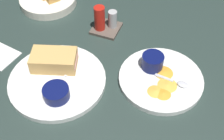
{
  "coord_description": "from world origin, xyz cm",
  "views": [
    {
      "loc": [
        33.94,
        -49.24,
        64.45
      ],
      "look_at": [
        13.86,
        1.9,
        3.0
      ],
      "focal_mm": 46.11,
      "sensor_mm": 36.0,
      "label": 1
    }
  ],
  "objects_px": {
    "ramekin_light_gravy": "(153,61)",
    "spoon_by_gravy_ramekin": "(178,83)",
    "spoon_by_dark_ramekin": "(64,80)",
    "ramekin_dark_sauce": "(56,93)",
    "plate_chips_companion": "(161,79)",
    "condiment_caddy": "(105,22)",
    "plate_sandwich_main": "(58,81)",
    "sandwich_half_near": "(54,60)"
  },
  "relations": [
    {
      "from": "condiment_caddy",
      "to": "ramekin_dark_sauce",
      "type": "bearing_deg",
      "value": -91.25
    },
    {
      "from": "sandwich_half_near",
      "to": "ramekin_light_gravy",
      "type": "distance_m",
      "value": 0.29
    },
    {
      "from": "sandwich_half_near",
      "to": "ramekin_dark_sauce",
      "type": "relative_size",
      "value": 2.06
    },
    {
      "from": "plate_chips_companion",
      "to": "spoon_by_gravy_ramekin",
      "type": "relative_size",
      "value": 2.44
    },
    {
      "from": "ramekin_dark_sauce",
      "to": "ramekin_light_gravy",
      "type": "distance_m",
      "value": 0.29
    },
    {
      "from": "ramekin_light_gravy",
      "to": "condiment_caddy",
      "type": "distance_m",
      "value": 0.24
    },
    {
      "from": "plate_sandwich_main",
      "to": "plate_chips_companion",
      "type": "xyz_separation_m",
      "value": [
        0.27,
        0.11,
        0.0
      ]
    },
    {
      "from": "ramekin_dark_sauce",
      "to": "spoon_by_dark_ramekin",
      "type": "height_order",
      "value": "ramekin_dark_sauce"
    },
    {
      "from": "ramekin_dark_sauce",
      "to": "spoon_by_gravy_ramekin",
      "type": "relative_size",
      "value": 0.72
    },
    {
      "from": "spoon_by_gravy_ramekin",
      "to": "ramekin_dark_sauce",
      "type": "bearing_deg",
      "value": -150.89
    },
    {
      "from": "plate_chips_companion",
      "to": "ramekin_light_gravy",
      "type": "bearing_deg",
      "value": 140.19
    },
    {
      "from": "sandwich_half_near",
      "to": "spoon_by_dark_ramekin",
      "type": "distance_m",
      "value": 0.07
    },
    {
      "from": "spoon_by_dark_ramekin",
      "to": "condiment_caddy",
      "type": "height_order",
      "value": "condiment_caddy"
    },
    {
      "from": "ramekin_light_gravy",
      "to": "spoon_by_gravy_ramekin",
      "type": "bearing_deg",
      "value": -22.36
    },
    {
      "from": "condiment_caddy",
      "to": "spoon_by_gravy_ramekin",
      "type": "bearing_deg",
      "value": -28.71
    },
    {
      "from": "spoon_by_dark_ramekin",
      "to": "ramekin_light_gravy",
      "type": "height_order",
      "value": "ramekin_light_gravy"
    },
    {
      "from": "plate_sandwich_main",
      "to": "ramekin_light_gravy",
      "type": "distance_m",
      "value": 0.28
    },
    {
      "from": "plate_chips_companion",
      "to": "ramekin_light_gravy",
      "type": "relative_size",
      "value": 3.8
    },
    {
      "from": "ramekin_dark_sauce",
      "to": "spoon_by_dark_ramekin",
      "type": "relative_size",
      "value": 0.72
    },
    {
      "from": "sandwich_half_near",
      "to": "spoon_by_dark_ramekin",
      "type": "height_order",
      "value": "sandwich_half_near"
    },
    {
      "from": "ramekin_light_gravy",
      "to": "spoon_by_gravy_ramekin",
      "type": "height_order",
      "value": "ramekin_light_gravy"
    },
    {
      "from": "spoon_by_dark_ramekin",
      "to": "condiment_caddy",
      "type": "bearing_deg",
      "value": 86.57
    },
    {
      "from": "ramekin_dark_sauce",
      "to": "plate_chips_companion",
      "type": "xyz_separation_m",
      "value": [
        0.24,
        0.17,
        -0.03
      ]
    },
    {
      "from": "sandwich_half_near",
      "to": "ramekin_light_gravy",
      "type": "height_order",
      "value": "sandwich_half_near"
    },
    {
      "from": "sandwich_half_near",
      "to": "condiment_caddy",
      "type": "distance_m",
      "value": 0.23
    },
    {
      "from": "ramekin_light_gravy",
      "to": "condiment_caddy",
      "type": "xyz_separation_m",
      "value": [
        -0.2,
        0.12,
        -0.01
      ]
    },
    {
      "from": "plate_chips_companion",
      "to": "sandwich_half_near",
      "type": "bearing_deg",
      "value": -166.83
    },
    {
      "from": "ramekin_dark_sauce",
      "to": "spoon_by_gravy_ramekin",
      "type": "distance_m",
      "value": 0.34
    },
    {
      "from": "sandwich_half_near",
      "to": "ramekin_light_gravy",
      "type": "xyz_separation_m",
      "value": [
        0.27,
        0.1,
        -0.0
      ]
    },
    {
      "from": "plate_sandwich_main",
      "to": "plate_chips_companion",
      "type": "height_order",
      "value": "same"
    },
    {
      "from": "ramekin_dark_sauce",
      "to": "ramekin_light_gravy",
      "type": "bearing_deg",
      "value": 43.87
    },
    {
      "from": "condiment_caddy",
      "to": "plate_chips_companion",
      "type": "bearing_deg",
      "value": -32.68
    },
    {
      "from": "plate_chips_companion",
      "to": "ramekin_light_gravy",
      "type": "xyz_separation_m",
      "value": [
        -0.04,
        0.03,
        0.03
      ]
    },
    {
      "from": "ramekin_dark_sauce",
      "to": "plate_sandwich_main",
      "type": "bearing_deg",
      "value": 117.25
    },
    {
      "from": "sandwich_half_near",
      "to": "spoon_by_gravy_ramekin",
      "type": "relative_size",
      "value": 1.49
    },
    {
      "from": "ramekin_dark_sauce",
      "to": "ramekin_light_gravy",
      "type": "height_order",
      "value": "ramekin_light_gravy"
    },
    {
      "from": "sandwich_half_near",
      "to": "ramekin_dark_sauce",
      "type": "distance_m",
      "value": 0.12
    },
    {
      "from": "sandwich_half_near",
      "to": "ramekin_dark_sauce",
      "type": "height_order",
      "value": "sandwich_half_near"
    },
    {
      "from": "plate_chips_companion",
      "to": "ramekin_light_gravy",
      "type": "height_order",
      "value": "ramekin_light_gravy"
    },
    {
      "from": "plate_chips_companion",
      "to": "ramekin_light_gravy",
      "type": "distance_m",
      "value": 0.06
    },
    {
      "from": "ramekin_dark_sauce",
      "to": "ramekin_light_gravy",
      "type": "relative_size",
      "value": 1.12
    },
    {
      "from": "ramekin_dark_sauce",
      "to": "spoon_by_gravy_ramekin",
      "type": "height_order",
      "value": "ramekin_dark_sauce"
    }
  ]
}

